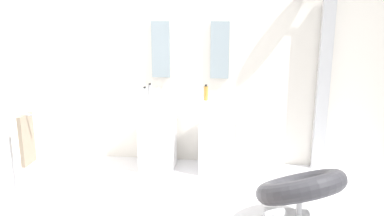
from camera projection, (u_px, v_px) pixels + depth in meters
rear_partition at (191, 59)px, 4.79m from camera, size 4.80×0.10×2.60m
pedestal_sink_left at (158, 133)px, 4.69m from camera, size 0.42×0.42×0.98m
pedestal_sink_right at (217, 135)px, 4.60m from camera, size 0.42×0.42×0.98m
vanity_mirror_left at (161, 50)px, 4.73m from camera, size 0.22×0.03×0.67m
vanity_mirror_right at (220, 50)px, 4.65m from camera, size 0.22×0.03×0.67m
shower_column at (322, 81)px, 4.54m from camera, size 0.49×0.24×2.05m
lounge_chair at (300, 192)px, 3.36m from camera, size 1.10×1.10×0.65m
towel_rack at (24, 142)px, 3.81m from camera, size 0.37×0.22×0.95m
soap_bottle_grey at (150, 90)px, 4.68m from camera, size 0.05×0.05×0.15m
soap_bottle_amber at (206, 93)px, 4.44m from camera, size 0.05×0.05×0.18m
soap_bottle_clear at (145, 93)px, 4.59m from camera, size 0.06×0.06×0.13m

